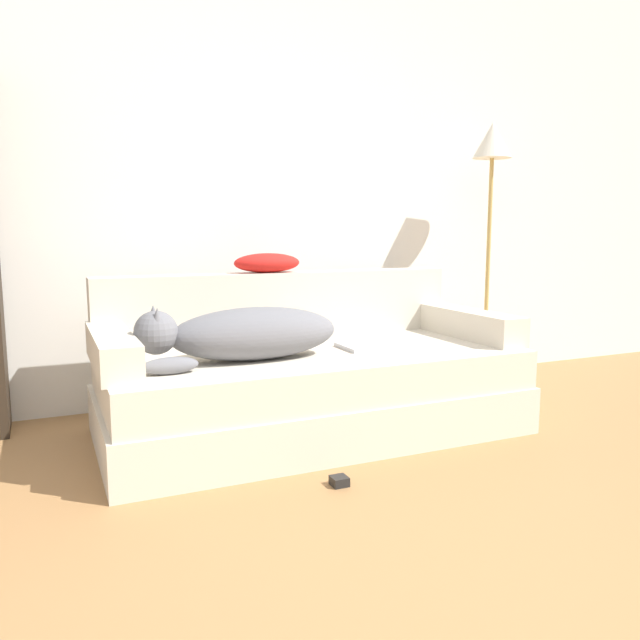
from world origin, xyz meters
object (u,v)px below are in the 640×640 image
couch (311,392)px  floor_lamp (491,180)px  power_adapter (339,481)px  dog (244,334)px  laptop (375,345)px  throw_pillow (267,263)px

couch → floor_lamp: floor_lamp is taller
power_adapter → dog: bearing=110.6°
dog → power_adapter: dog is taller
laptop → power_adapter: 0.80m
throw_pillow → couch: bearing=-80.0°
throw_pillow → power_adapter: bearing=-94.7°
floor_lamp → couch: bearing=-162.7°
laptop → floor_lamp: (1.01, 0.47, 0.82)m
floor_lamp → throw_pillow: bearing=-179.4°
laptop → power_adapter: bearing=-129.3°
power_adapter → throw_pillow: bearing=85.3°
couch → throw_pillow: bearing=100.0°
laptop → power_adapter: size_ratio=5.49×
laptop → floor_lamp: floor_lamp is taller
laptop → throw_pillow: (-0.37, 0.45, 0.37)m
floor_lamp → dog: bearing=-163.1°
couch → dog: 0.47m
couch → laptop: (0.30, -0.06, 0.20)m
couch → power_adapter: couch is taller
dog → throw_pillow: bearing=60.4°
couch → dog: size_ratio=2.19×
power_adapter → laptop: bearing=50.8°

